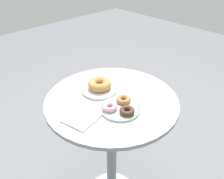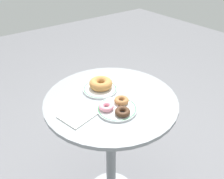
# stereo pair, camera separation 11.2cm
# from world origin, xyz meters

# --- Properties ---
(cafe_table) EXTENTS (0.63, 0.63, 0.76)m
(cafe_table) POSITION_xyz_m (0.00, 0.00, 0.54)
(cafe_table) COLOR gray
(cafe_table) RESTS_ON ground
(plate_left) EXTENTS (0.17, 0.17, 0.01)m
(plate_left) POSITION_xyz_m (-0.09, 0.00, 0.77)
(plate_left) COLOR white
(plate_left) RESTS_ON cafe_table
(plate_right) EXTENTS (0.18, 0.18, 0.01)m
(plate_right) POSITION_xyz_m (0.09, -0.03, 0.77)
(plate_right) COLOR white
(plate_right) RESTS_ON cafe_table
(donut_old_fashioned) EXTENTS (0.13, 0.13, 0.04)m
(donut_old_fashioned) POSITION_xyz_m (-0.09, 0.01, 0.79)
(donut_old_fashioned) COLOR #BC7F42
(donut_old_fashioned) RESTS_ON plate_left
(donut_chocolate) EXTENTS (0.08, 0.08, 0.02)m
(donut_chocolate) POSITION_xyz_m (0.14, -0.04, 0.79)
(donut_chocolate) COLOR #422819
(donut_chocolate) RESTS_ON plate_right
(donut_cinnamon) EXTENTS (0.09, 0.09, 0.02)m
(donut_cinnamon) POSITION_xyz_m (0.07, 0.01, 0.79)
(donut_cinnamon) COLOR #A36B3D
(donut_cinnamon) RESTS_ON plate_right
(donut_pink_frosted) EXTENTS (0.08, 0.08, 0.02)m
(donut_pink_frosted) POSITION_xyz_m (0.07, -0.07, 0.79)
(donut_pink_frosted) COLOR pink
(donut_pink_frosted) RESTS_ON plate_right
(paper_napkin) EXTENTS (0.15, 0.16, 0.01)m
(paper_napkin) POSITION_xyz_m (0.02, -0.19, 0.77)
(paper_napkin) COLOR white
(paper_napkin) RESTS_ON cafe_table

